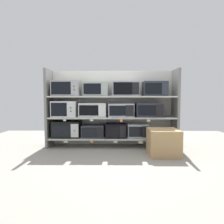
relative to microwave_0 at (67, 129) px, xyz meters
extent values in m
cube|color=gray|center=(0.96, -1.00, -0.38)|extent=(6.62, 6.00, 0.02)
cube|color=beige|center=(0.96, 0.25, 0.44)|extent=(2.82, 0.04, 1.63)
cube|color=slate|center=(-0.38, 0.00, 0.44)|extent=(0.05, 0.46, 1.63)
cube|color=slate|center=(2.30, 0.00, 0.44)|extent=(0.05, 0.46, 1.63)
cube|color=beige|center=(0.96, 0.00, -0.18)|extent=(2.62, 0.46, 0.03)
cube|color=black|center=(0.00, 0.00, 0.00)|extent=(0.58, 0.38, 0.34)
cube|color=black|center=(-0.07, -0.19, 0.00)|extent=(0.39, 0.01, 0.24)
cube|color=silver|center=(0.20, -0.19, 0.00)|extent=(0.15, 0.01, 0.27)
cylinder|color=#262628|center=(0.20, -0.20, 0.00)|extent=(0.02, 0.01, 0.02)
cube|color=#2E2F3A|center=(0.56, 0.00, -0.04)|extent=(0.46, 0.37, 0.26)
cube|color=black|center=(0.50, -0.19, -0.04)|extent=(0.31, 0.01, 0.20)
cube|color=black|center=(0.72, -0.19, -0.04)|extent=(0.13, 0.01, 0.21)
cylinder|color=#262628|center=(0.72, -0.20, -0.04)|extent=(0.02, 0.01, 0.02)
cube|color=black|center=(1.04, 0.00, -0.02)|extent=(0.43, 0.37, 0.30)
cube|color=black|center=(0.98, -0.18, -0.02)|extent=(0.28, 0.01, 0.24)
cube|color=black|center=(1.18, -0.18, -0.02)|extent=(0.12, 0.01, 0.24)
cylinder|color=#262628|center=(1.18, -0.19, -0.02)|extent=(0.02, 0.01, 0.02)
cube|color=#9EA7AC|center=(1.50, 0.00, -0.03)|extent=(0.43, 0.33, 0.29)
cube|color=black|center=(1.45, -0.17, -0.03)|extent=(0.28, 0.01, 0.21)
cube|color=black|center=(1.65, -0.17, -0.03)|extent=(0.12, 0.01, 0.23)
cylinder|color=#262628|center=(1.65, -0.18, -0.06)|extent=(0.02, 0.01, 0.02)
cylinder|color=#262628|center=(1.65, -0.18, 0.01)|extent=(0.02, 0.01, 0.02)
cube|color=beige|center=(0.02, -0.23, -0.22)|extent=(0.08, 0.00, 0.04)
cube|color=orange|center=(0.56, -0.23, -0.22)|extent=(0.06, 0.00, 0.04)
cube|color=white|center=(1.04, -0.23, -0.22)|extent=(0.08, 0.00, 0.04)
cube|color=beige|center=(1.54, -0.23, -0.23)|extent=(0.09, 0.00, 0.05)
cube|color=beige|center=(0.96, 0.00, 0.25)|extent=(2.62, 0.46, 0.03)
cube|color=silver|center=(-0.03, 0.00, 0.43)|extent=(0.51, 0.42, 0.33)
cube|color=black|center=(-0.11, -0.21, 0.43)|extent=(0.32, 0.01, 0.27)
cube|color=silver|center=(0.13, -0.21, 0.43)|extent=(0.16, 0.01, 0.26)
cylinder|color=#262628|center=(0.13, -0.22, 0.40)|extent=(0.02, 0.01, 0.02)
cylinder|color=#262628|center=(0.13, -0.22, 0.47)|extent=(0.02, 0.01, 0.02)
cube|color=silver|center=(0.55, 0.00, 0.41)|extent=(0.57, 0.34, 0.29)
cube|color=black|center=(0.49, -0.17, 0.41)|extent=(0.39, 0.01, 0.21)
cube|color=silver|center=(0.76, -0.17, 0.41)|extent=(0.14, 0.01, 0.23)
cube|color=#B3B5C1|center=(1.15, 0.00, 0.41)|extent=(0.53, 0.38, 0.28)
cube|color=black|center=(1.07, -0.19, 0.41)|extent=(0.33, 0.01, 0.20)
cube|color=black|center=(1.32, -0.19, 0.41)|extent=(0.17, 0.01, 0.22)
cube|color=#2C2D39|center=(1.74, 0.00, 0.41)|extent=(0.56, 0.36, 0.29)
cube|color=black|center=(1.67, -0.18, 0.41)|extent=(0.37, 0.01, 0.21)
cube|color=black|center=(1.93, -0.18, 0.41)|extent=(0.15, 0.01, 0.23)
cylinder|color=#262628|center=(1.93, -0.19, 0.41)|extent=(0.02, 0.01, 0.02)
cube|color=white|center=(0.01, -0.23, 0.22)|extent=(0.06, 0.00, 0.03)
cube|color=white|center=(0.55, -0.23, 0.22)|extent=(0.07, 0.00, 0.03)
cube|color=orange|center=(1.15, -0.23, 0.21)|extent=(0.05, 0.00, 0.05)
cube|color=beige|center=(1.70, -0.23, 0.21)|extent=(0.07, 0.00, 0.04)
cube|color=beige|center=(0.96, 0.00, 0.69)|extent=(2.62, 0.46, 0.03)
cube|color=#A4A4A5|center=(0.00, 0.00, 0.86)|extent=(0.57, 0.35, 0.32)
cube|color=black|center=(-0.07, -0.18, 0.86)|extent=(0.40, 0.01, 0.25)
cube|color=#A4A4A5|center=(0.20, -0.17, 0.86)|extent=(0.14, 0.01, 0.26)
cylinder|color=#262628|center=(0.20, -0.18, 0.83)|extent=(0.02, 0.01, 0.02)
cylinder|color=#262628|center=(0.20, -0.18, 0.90)|extent=(0.02, 0.01, 0.02)
cube|color=#9BA7A1|center=(0.63, 0.00, 0.85)|extent=(0.51, 0.39, 0.28)
cube|color=black|center=(0.57, -0.20, 0.85)|extent=(0.35, 0.01, 0.21)
cube|color=#9BA7A1|center=(0.81, -0.19, 0.85)|extent=(0.13, 0.01, 0.23)
cube|color=#A4A5AE|center=(1.24, 0.00, 0.86)|extent=(0.55, 0.36, 0.30)
cube|color=black|center=(1.18, -0.18, 0.86)|extent=(0.38, 0.01, 0.25)
cube|color=black|center=(1.44, -0.18, 0.86)|extent=(0.14, 0.01, 0.24)
cylinder|color=#262628|center=(1.44, -0.19, 0.82)|extent=(0.02, 0.01, 0.02)
cylinder|color=#262628|center=(1.44, -0.19, 0.89)|extent=(0.02, 0.01, 0.02)
cube|color=#272E37|center=(1.85, 0.00, 0.85)|extent=(0.49, 0.34, 0.30)
cube|color=black|center=(1.80, -0.17, 0.85)|extent=(0.33, 0.01, 0.22)
cube|color=#272E37|center=(2.03, -0.17, 0.85)|extent=(0.13, 0.01, 0.24)
cube|color=tan|center=(1.90, -0.61, -0.14)|extent=(0.54, 0.54, 0.47)
camera|label=1|loc=(1.01, -4.17, 0.67)|focal=31.73mm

